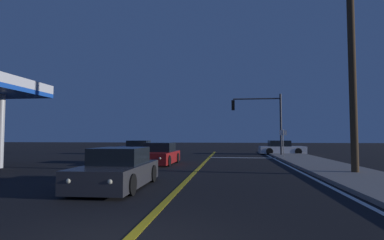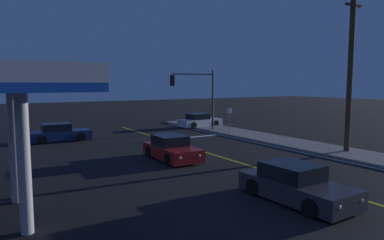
{
  "view_description": "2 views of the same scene",
  "coord_description": "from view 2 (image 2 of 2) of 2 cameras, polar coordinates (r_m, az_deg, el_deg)",
  "views": [
    {
      "loc": [
        1.7,
        -4.32,
        1.73
      ],
      "look_at": [
        -0.83,
        15.71,
        2.84
      ],
      "focal_mm": 28.12,
      "sensor_mm": 36.0,
      "label": 1
    },
    {
      "loc": [
        -11.86,
        -2.88,
        4.28
      ],
      "look_at": [
        -1.67,
        13.67,
        2.23
      ],
      "focal_mm": 32.42,
      "sensor_mm": 36.0,
      "label": 2
    }
  ],
  "objects": [
    {
      "name": "car_side_waiting_white",
      "position": [
        34.25,
        1.26,
        -0.17
      ],
      "size": [
        4.37,
        1.96,
        1.34
      ],
      "rotation": [
        0.0,
        0.0,
        -1.54
      ],
      "color": "silver",
      "rests_on": "ground"
    },
    {
      "name": "lane_line_edge_right",
      "position": [
        22.31,
        18.82,
        -5.34
      ],
      "size": [
        0.16,
        37.33,
        0.01
      ],
      "primitive_type": "cube",
      "color": "white",
      "rests_on": "ground"
    },
    {
      "name": "sidewalk_right",
      "position": [
        23.73,
        21.69,
        -4.61
      ],
      "size": [
        3.2,
        39.52,
        0.15
      ],
      "primitive_type": "cube",
      "color": "gray",
      "rests_on": "ground"
    },
    {
      "name": "car_distant_tail_charcoal",
      "position": [
        13.46,
        16.68,
        -10.18
      ],
      "size": [
        2.06,
        4.38,
        1.34
      ],
      "rotation": [
        0.0,
        0.0,
        3.16
      ],
      "color": "#2D2D33",
      "rests_on": "ground"
    },
    {
      "name": "car_lead_oncoming_navy",
      "position": [
        27.6,
        -21.02,
        -2.08
      ],
      "size": [
        4.41,
        1.89,
        1.34
      ],
      "rotation": [
        0.0,
        0.0,
        -1.6
      ],
      "color": "navy",
      "rests_on": "ground"
    },
    {
      "name": "stop_bar",
      "position": [
        27.82,
        0.28,
        -2.81
      ],
      "size": [
        5.34,
        0.5,
        0.01
      ],
      "primitive_type": "cube",
      "color": "white",
      "rests_on": "ground"
    },
    {
      "name": "lane_line_center",
      "position": [
        18.73,
        8.76,
        -7.23
      ],
      "size": [
        0.2,
        37.33,
        0.01
      ],
      "primitive_type": "cube",
      "color": "gold",
      "rests_on": "ground"
    },
    {
      "name": "traffic_signal_near_right",
      "position": [
        30.43,
        0.96,
        4.92
      ],
      "size": [
        4.37,
        0.28,
        5.48
      ],
      "rotation": [
        0.0,
        0.0,
        3.14
      ],
      "color": "#38383D",
      "rests_on": "ground"
    },
    {
      "name": "street_sign_corner",
      "position": [
        29.02,
        6.13,
        0.57
      ],
      "size": [
        0.56,
        0.06,
        2.27
      ],
      "color": "slate",
      "rests_on": "ground"
    },
    {
      "name": "car_parked_curb_red",
      "position": [
        19.75,
        -3.39,
        -4.77
      ],
      "size": [
        2.01,
        4.2,
        1.34
      ],
      "rotation": [
        0.0,
        0.0,
        3.12
      ],
      "color": "maroon",
      "rests_on": "ground"
    },
    {
      "name": "utility_pole_right",
      "position": [
        23.06,
        24.61,
        8.05
      ],
      "size": [
        1.73,
        0.32,
        10.28
      ],
      "color": "#42301E",
      "rests_on": "ground"
    }
  ]
}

